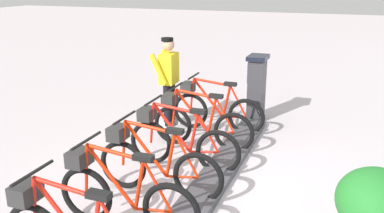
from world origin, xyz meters
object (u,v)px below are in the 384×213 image
bike_docked_0 (214,108)px  bike_docked_3 (154,163)px  planter_bush (375,211)px  worker_near_rack (168,79)px  payment_kiosk (257,87)px  bike_docked_4 (121,194)px  bike_docked_2 (179,141)px  bike_docked_1 (198,123)px

bike_docked_0 → bike_docked_3: (0.00, 2.46, 0.00)m
planter_bush → worker_near_rack: bearing=-39.7°
planter_bush → payment_kiosk: bearing=-62.2°
worker_near_rack → planter_bush: 4.51m
bike_docked_4 → planter_bush: 2.60m
bike_docked_2 → bike_docked_1: bearing=-90.0°
bike_docked_1 → bike_docked_4: size_ratio=1.00×
bike_docked_2 → bike_docked_3: (0.00, 0.82, 0.00)m
bike_docked_2 → bike_docked_4: bearing=90.0°
bike_docked_0 → planter_bush: bike_docked_0 is taller
payment_kiosk → worker_near_rack: size_ratio=0.77×
bike_docked_2 → worker_near_rack: bearing=-61.5°
bike_docked_1 → planter_bush: size_ratio=1.77×
bike_docked_0 → planter_bush: bearing=131.8°
bike_docked_0 → bike_docked_1: bearing=90.0°
worker_near_rack → payment_kiosk: bearing=-148.2°
bike_docked_4 → worker_near_rack: bearing=-74.8°
bike_docked_3 → worker_near_rack: bearing=-70.1°
bike_docked_2 → payment_kiosk: bearing=-102.6°
payment_kiosk → worker_near_rack: bearing=31.8°
bike_docked_0 → planter_bush: size_ratio=1.77×
payment_kiosk → bike_docked_0: (0.57, 0.91, -0.24)m
payment_kiosk → planter_bush: bearing=117.8°
bike_docked_3 → planter_bush: bearing=171.0°
payment_kiosk → planter_bush: 4.27m
bike_docked_0 → bike_docked_1: (0.00, 0.82, 0.00)m
bike_docked_0 → bike_docked_4: 3.28m
payment_kiosk → bike_docked_0: 1.10m
bike_docked_0 → bike_docked_2: same height
bike_docked_0 → bike_docked_2: 1.64m
payment_kiosk → bike_docked_0: size_ratio=0.74×
bike_docked_1 → worker_near_rack: bearing=-42.7°
worker_near_rack → planter_bush: bearing=140.3°
payment_kiosk → worker_near_rack: (1.46, 0.91, 0.24)m
bike_docked_0 → payment_kiosk: bearing=-122.1°
bike_docked_4 → worker_near_rack: worker_near_rack is taller
bike_docked_0 → bike_docked_4: size_ratio=1.00×
bike_docked_0 → bike_docked_3: same height
bike_docked_2 → worker_near_rack: worker_near_rack is taller
bike_docked_1 → bike_docked_2: 0.82m
bike_docked_1 → bike_docked_2: (0.00, 0.82, 0.00)m
bike_docked_1 → bike_docked_3: same height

